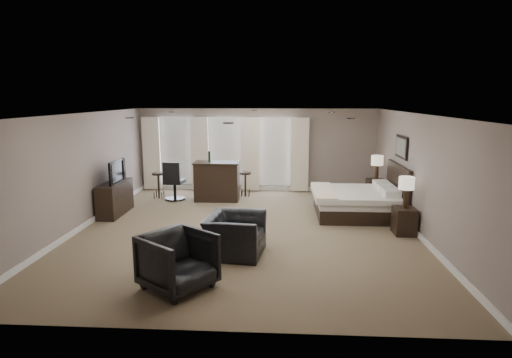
# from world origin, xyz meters

# --- Properties ---
(room) EXTENTS (7.60, 8.60, 2.64)m
(room) POSITION_xyz_m (0.00, 0.00, 1.30)
(room) COLOR brown
(room) RESTS_ON ground
(window_bay) EXTENTS (5.25, 0.20, 2.30)m
(window_bay) POSITION_xyz_m (-1.00, 4.11, 1.20)
(window_bay) COLOR silver
(window_bay) RESTS_ON room
(bed) EXTENTS (2.06, 1.97, 1.31)m
(bed) POSITION_xyz_m (2.58, 1.39, 0.66)
(bed) COLOR silver
(bed) RESTS_ON ground
(nightstand_near) EXTENTS (0.44, 0.54, 0.59)m
(nightstand_near) POSITION_xyz_m (3.47, -0.06, 0.29)
(nightstand_near) COLOR black
(nightstand_near) RESTS_ON ground
(nightstand_far) EXTENTS (0.49, 0.60, 0.65)m
(nightstand_far) POSITION_xyz_m (3.47, 2.84, 0.32)
(nightstand_far) COLOR black
(nightstand_far) RESTS_ON ground
(lamp_near) EXTENTS (0.33, 0.33, 0.68)m
(lamp_near) POSITION_xyz_m (3.47, -0.06, 0.93)
(lamp_near) COLOR beige
(lamp_near) RESTS_ON nightstand_near
(lamp_far) EXTENTS (0.34, 0.34, 0.69)m
(lamp_far) POSITION_xyz_m (3.47, 2.84, 1.00)
(lamp_far) COLOR beige
(lamp_far) RESTS_ON nightstand_far
(wall_art) EXTENTS (0.04, 0.96, 0.56)m
(wall_art) POSITION_xyz_m (3.70, 1.39, 1.75)
(wall_art) COLOR slate
(wall_art) RESTS_ON room
(dresser) EXTENTS (0.46, 1.42, 0.82)m
(dresser) POSITION_xyz_m (-3.45, 1.15, 0.41)
(dresser) COLOR black
(dresser) RESTS_ON ground
(tv) EXTENTS (0.57, 1.00, 0.13)m
(tv) POSITION_xyz_m (-3.45, 1.15, 0.89)
(tv) COLOR black
(tv) RESTS_ON dresser
(armchair_near) EXTENTS (0.90, 1.25, 1.02)m
(armchair_near) POSITION_xyz_m (-0.08, -1.49, 0.51)
(armchair_near) COLOR black
(armchair_near) RESTS_ON ground
(armchair_far) EXTENTS (1.30, 1.31, 0.99)m
(armchair_far) POSITION_xyz_m (-0.81, -3.05, 0.49)
(armchair_far) COLOR black
(armchair_far) RESTS_ON ground
(bar_counter) EXTENTS (1.30, 0.68, 1.14)m
(bar_counter) POSITION_xyz_m (-1.07, 2.77, 0.57)
(bar_counter) COLOR black
(bar_counter) RESTS_ON ground
(bar_stool_left) EXTENTS (0.38, 0.38, 0.77)m
(bar_stool_left) POSITION_xyz_m (-2.83, 2.93, 0.38)
(bar_stool_left) COLOR black
(bar_stool_left) RESTS_ON ground
(bar_stool_right) EXTENTS (0.43, 0.43, 0.74)m
(bar_stool_right) POSITION_xyz_m (-0.29, 3.31, 0.37)
(bar_stool_right) COLOR black
(bar_stool_right) RESTS_ON ground
(desk_chair) EXTENTS (0.63, 0.63, 1.14)m
(desk_chair) POSITION_xyz_m (-2.31, 2.78, 0.57)
(desk_chair) COLOR black
(desk_chair) RESTS_ON ground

